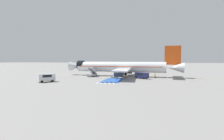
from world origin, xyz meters
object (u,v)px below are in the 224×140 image
at_px(fuel_tanker, 142,69).
at_px(ground_crew_1, 117,75).
at_px(boarding_stairs_forward, 92,74).
at_px(ground_crew_2, 122,74).
at_px(airliner, 121,67).
at_px(baggage_cart, 114,77).
at_px(service_van_0, 142,75).
at_px(ground_crew_0, 155,75).
at_px(traffic_cone_0, 168,77).
at_px(service_van_1, 46,77).

height_order(fuel_tanker, ground_crew_1, fuel_tanker).
bearing_deg(boarding_stairs_forward, ground_crew_2, 8.60).
relative_size(airliner, baggage_cart, 17.35).
distance_m(airliner, ground_crew_2, 4.00).
relative_size(boarding_stairs_forward, service_van_0, 1.12).
bearing_deg(ground_crew_1, ground_crew_2, -117.60).
relative_size(ground_crew_0, traffic_cone_0, 3.30).
height_order(airliner, ground_crew_1, airliner).
height_order(service_van_0, baggage_cart, service_van_0).
bearing_deg(airliner, boarding_stairs_forward, 113.80).
bearing_deg(traffic_cone_0, ground_crew_0, -165.07).
distance_m(airliner, boarding_stairs_forward, 11.49).
relative_size(boarding_stairs_forward, baggage_cart, 2.08).
height_order(airliner, baggage_cart, airliner).
xyz_separation_m(fuel_tanker, ground_crew_0, (5.28, -31.01, -0.74)).
distance_m(fuel_tanker, traffic_cone_0, 31.40).
xyz_separation_m(baggage_cart, ground_crew_0, (14.54, -0.65, 0.73)).
bearing_deg(service_van_0, baggage_cart, 110.40).
bearing_deg(ground_crew_0, ground_crew_2, 30.33).
height_order(fuel_tanker, traffic_cone_0, fuel_tanker).
relative_size(airliner, service_van_1, 9.62).
bearing_deg(ground_crew_2, service_van_1, -16.38).
xyz_separation_m(baggage_cart, ground_crew_2, (2.72, 1.97, 0.67)).
height_order(airliner, ground_crew_2, airliner).
height_order(baggage_cart, ground_crew_2, ground_crew_2).
height_order(boarding_stairs_forward, traffic_cone_0, boarding_stairs_forward).
xyz_separation_m(airliner, ground_crew_0, (12.54, -5.53, -2.58)).
height_order(fuel_tanker, service_van_1, fuel_tanker).
distance_m(boarding_stairs_forward, baggage_cart, 8.87).
height_order(service_van_1, ground_crew_2, service_van_1).
distance_m(service_van_0, traffic_cone_0, 9.29).
xyz_separation_m(baggage_cart, traffic_cone_0, (18.82, 0.49, 0.01)).
relative_size(fuel_tanker, service_van_0, 1.91).
bearing_deg(baggage_cart, ground_crew_2, -143.88).
bearing_deg(fuel_tanker, service_van_1, -23.90).
distance_m(fuel_tanker, service_van_1, 53.80).
relative_size(fuel_tanker, baggage_cart, 3.54).
xyz_separation_m(service_van_1, baggage_cart, (16.60, 16.80, -1.13)).
bearing_deg(ground_crew_2, airliner, -136.77).
relative_size(service_van_0, service_van_1, 1.03).
bearing_deg(ground_crew_1, boarding_stairs_forward, -30.47).
xyz_separation_m(fuel_tanker, service_van_0, (0.82, -32.88, -0.51)).
relative_size(boarding_stairs_forward, ground_crew_2, 3.36).
bearing_deg(service_van_1, baggage_cart, -90.68).
bearing_deg(baggage_cart, service_van_0, 166.17).
height_order(service_van_1, ground_crew_1, service_van_1).
relative_size(service_van_1, baggage_cart, 1.80).
bearing_deg(service_van_0, ground_crew_1, 120.48).
bearing_deg(traffic_cone_0, airliner, 165.36).
bearing_deg(airliner, service_van_1, 145.97).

